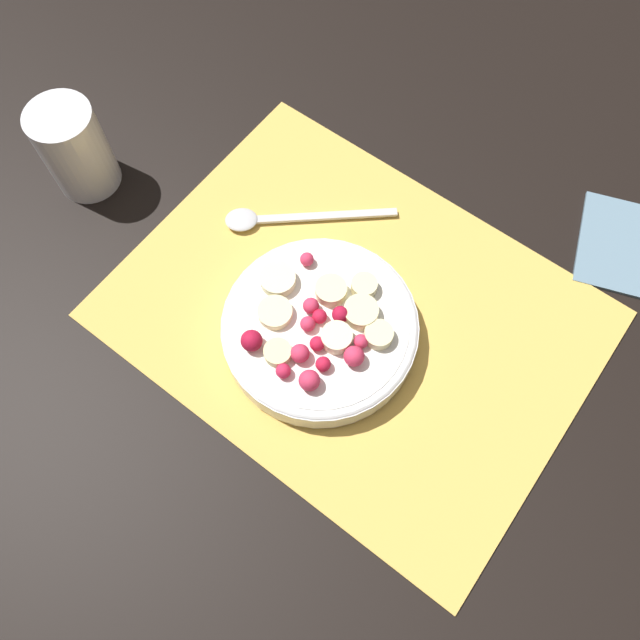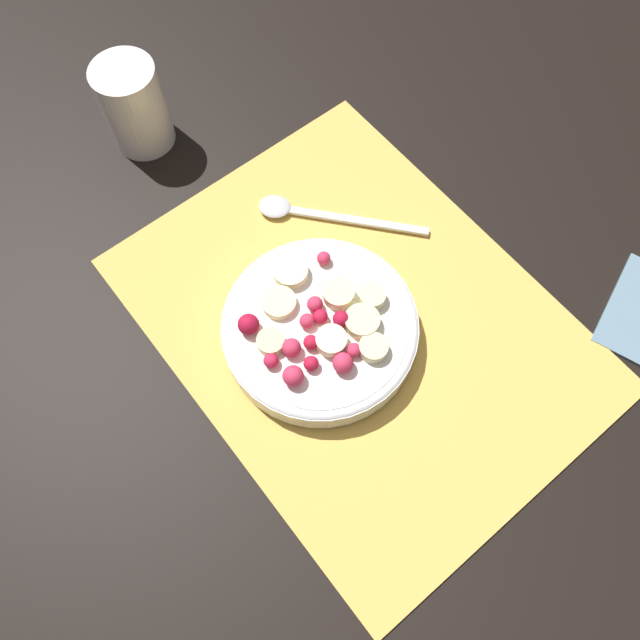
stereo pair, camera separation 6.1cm
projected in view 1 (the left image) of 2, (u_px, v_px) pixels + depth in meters
The scene contains 6 objects.
ground_plane at pixel (353, 315), 0.66m from camera, with size 3.00×3.00×0.00m, color black.
placemat at pixel (353, 314), 0.66m from camera, with size 0.48×0.36×0.01m.
fruit_bowl at pixel (320, 327), 0.63m from camera, with size 0.20×0.20×0.05m.
spoon at pixel (275, 218), 0.70m from camera, with size 0.16×0.14×0.01m.
drinking_glass at pixel (75, 149), 0.68m from camera, with size 0.07×0.07×0.11m.
napkin at pixel (635, 248), 0.69m from camera, with size 0.16×0.15×0.01m.
Camera 1 is at (0.13, -0.24, 0.60)m, focal length 35.00 mm.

